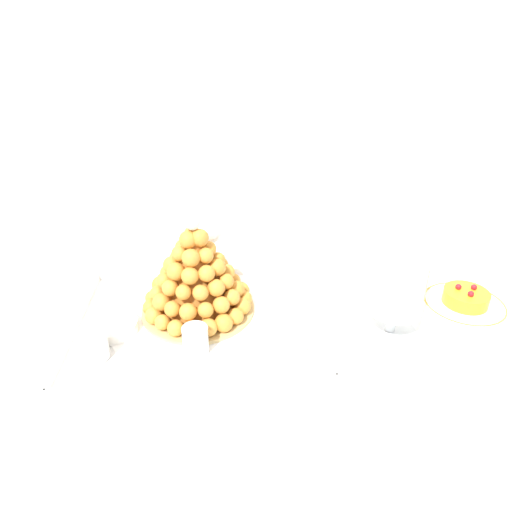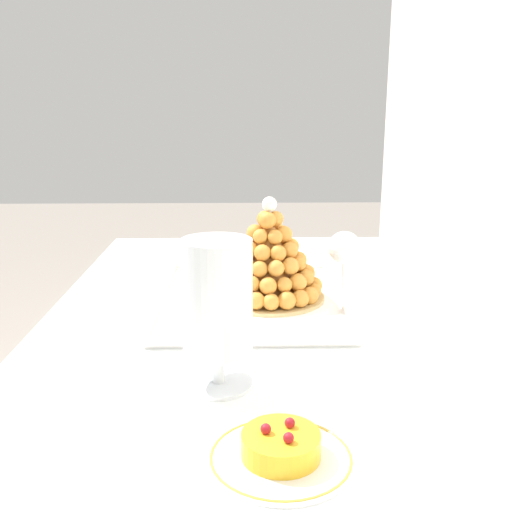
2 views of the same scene
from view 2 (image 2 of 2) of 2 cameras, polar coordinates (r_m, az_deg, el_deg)
buffet_table at (r=1.19m, az=0.16°, el=-12.19°), size 1.76×0.92×0.73m
serving_tray at (r=1.35m, az=-0.52°, el=-4.26°), size 0.53×0.41×0.02m
croquembouche at (r=1.33m, az=1.32°, el=-0.47°), size 0.25×0.25×0.24m
dessert_cup_left at (r=1.53m, az=-4.44°, el=-0.98°), size 0.06×0.06×0.05m
dessert_cup_mid_left at (r=1.34m, az=-4.89°, el=-3.07°), size 0.05×0.05×0.06m
dessert_cup_centre at (r=1.16m, az=-5.74°, el=-6.08°), size 0.06×0.06×0.05m
creme_brulee_ramekin at (r=1.52m, az=-1.34°, el=-1.57°), size 0.10×0.10×0.02m
macaron_goblet at (r=0.92m, az=-3.77°, el=-4.32°), size 0.11×0.11×0.24m
fruit_tart_plate at (r=0.79m, az=2.43°, el=-18.39°), size 0.19×0.19×0.05m
wine_glass at (r=1.31m, az=8.57°, el=0.57°), size 0.07×0.07×0.17m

